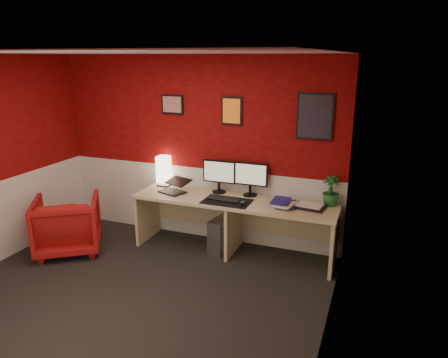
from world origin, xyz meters
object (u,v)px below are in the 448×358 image
at_px(shoji_lamp, 164,172).
at_px(potted_plant, 331,191).
at_px(monitor_left, 219,171).
at_px(armchair, 67,224).
at_px(desk, 233,226).
at_px(zen_tray, 309,207).
at_px(monitor_right, 250,174).
at_px(pc_tower, 223,234).
at_px(laptop, 172,185).

xyz_separation_m(shoji_lamp, potted_plant, (2.28, -0.01, -0.02)).
relative_size(shoji_lamp, monitor_left, 0.69).
bearing_deg(armchair, potted_plant, 162.18).
bearing_deg(desk, zen_tray, 2.22).
bearing_deg(monitor_right, armchair, -156.58).
bearing_deg(armchair, zen_tray, 159.99).
bearing_deg(potted_plant, armchair, -163.65).
distance_m(monitor_left, pc_tower, 0.83).
bearing_deg(armchair, monitor_left, 173.43).
distance_m(potted_plant, armchair, 3.38).
bearing_deg(zen_tray, shoji_lamp, 174.70).
bearing_deg(laptop, pc_tower, 22.63).
bearing_deg(laptop, potted_plant, 26.26).
bearing_deg(shoji_lamp, desk, -11.57).
bearing_deg(monitor_right, laptop, -165.92).
height_order(desk, pc_tower, desk).
xyz_separation_m(shoji_lamp, laptop, (0.26, -0.25, -0.09)).
relative_size(desk, shoji_lamp, 6.50).
relative_size(shoji_lamp, potted_plant, 1.08).
xyz_separation_m(desk, monitor_right, (0.14, 0.23, 0.66)).
relative_size(shoji_lamp, zen_tray, 1.14).
distance_m(laptop, monitor_right, 1.05).
bearing_deg(laptop, monitor_left, 40.63).
xyz_separation_m(laptop, monitor_left, (0.58, 0.22, 0.18)).
distance_m(monitor_left, monitor_right, 0.43).
height_order(shoji_lamp, pc_tower, shoji_lamp).
xyz_separation_m(laptop, zen_tray, (1.80, 0.06, -0.09)).
relative_size(monitor_right, armchair, 0.72).
relative_size(potted_plant, pc_tower, 0.82).
height_order(shoji_lamp, laptop, shoji_lamp).
relative_size(desk, armchair, 3.22).
bearing_deg(pc_tower, monitor_right, 45.40).
bearing_deg(desk, shoji_lamp, 168.43).
bearing_deg(monitor_left, monitor_right, 3.59).
bearing_deg(potted_plant, monitor_right, 179.62).
bearing_deg(monitor_left, zen_tray, -7.69).
distance_m(laptop, potted_plant, 2.04).
xyz_separation_m(shoji_lamp, armchair, (-0.92, -0.94, -0.56)).
relative_size(monitor_left, armchair, 0.72).
relative_size(zen_tray, pc_tower, 0.78).
height_order(laptop, zen_tray, laptop).
height_order(desk, potted_plant, potted_plant).
distance_m(shoji_lamp, monitor_left, 0.84).
bearing_deg(armchair, shoji_lamp, -168.54).
height_order(shoji_lamp, monitor_right, monitor_right).
relative_size(desk, zen_tray, 7.43).
bearing_deg(zen_tray, pc_tower, -179.04).
height_order(shoji_lamp, armchair, shoji_lamp).
relative_size(desk, monitor_right, 4.48).
bearing_deg(shoji_lamp, potted_plant, -0.14).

